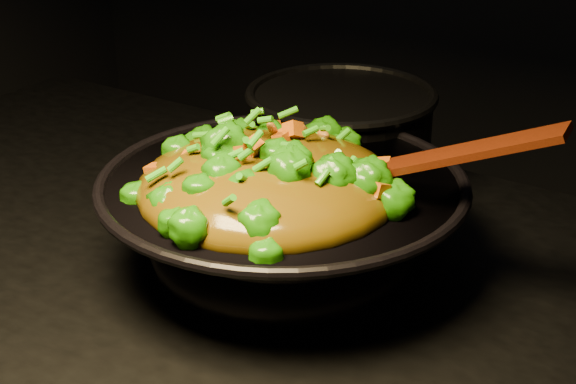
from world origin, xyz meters
The scene contains 4 objects.
wok centered at (0.08, 0.11, 0.95)m, with size 0.36×0.36×0.10m, color black, non-canonical shape.
stir_fry centered at (0.09, 0.08, 1.04)m, with size 0.25×0.25×0.09m, color #1F6B07, non-canonical shape.
spatula centered at (0.22, 0.14, 1.04)m, with size 0.26×0.04×0.01m, color #341508.
back_pot centered at (0.03, 0.32, 0.96)m, with size 0.22×0.22×0.12m, color black.
Camera 1 is at (0.52, -0.55, 1.36)m, focal length 55.00 mm.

